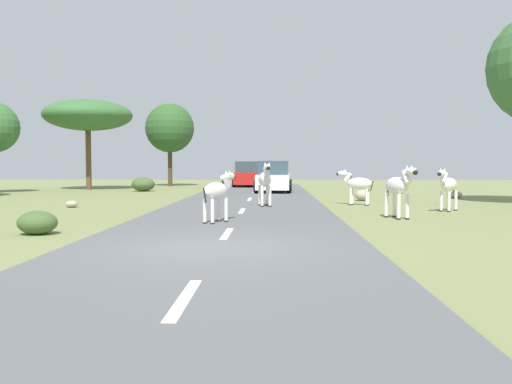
{
  "coord_description": "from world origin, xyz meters",
  "views": [
    {
      "loc": [
        1.21,
        -10.37,
        1.65
      ],
      "look_at": [
        0.62,
        8.45,
        0.67
      ],
      "focal_mm": 38.39,
      "sensor_mm": 36.0,
      "label": 1
    }
  ],
  "objects_px": {
    "zebra_4": "(448,186)",
    "bush_0": "(37,223)",
    "car_0": "(274,178)",
    "zebra_3": "(357,184)",
    "rock_0": "(72,204)",
    "tree_2": "(170,128)",
    "bush_1": "(143,184)",
    "zebra_2": "(398,187)",
    "rock_1": "(363,195)",
    "zebra_1": "(217,192)",
    "rock_3": "(456,195)",
    "tree_3": "(88,116)",
    "zebra_0": "(265,180)",
    "car_1": "(248,175)"
  },
  "relations": [
    {
      "from": "zebra_0",
      "to": "zebra_2",
      "type": "height_order",
      "value": "zebra_0"
    },
    {
      "from": "tree_2",
      "to": "zebra_1",
      "type": "bearing_deg",
      "value": -76.46
    },
    {
      "from": "zebra_0",
      "to": "zebra_3",
      "type": "relative_size",
      "value": 1.23
    },
    {
      "from": "tree_2",
      "to": "bush_1",
      "type": "xyz_separation_m",
      "value": [
        -0.21,
        -7.4,
        -3.79
      ]
    },
    {
      "from": "zebra_3",
      "to": "rock_3",
      "type": "bearing_deg",
      "value": -27.09
    },
    {
      "from": "tree_2",
      "to": "tree_3",
      "type": "bearing_deg",
      "value": -127.61
    },
    {
      "from": "tree_2",
      "to": "bush_1",
      "type": "bearing_deg",
      "value": -91.65
    },
    {
      "from": "rock_0",
      "to": "rock_3",
      "type": "relative_size",
      "value": 0.81
    },
    {
      "from": "rock_1",
      "to": "car_1",
      "type": "bearing_deg",
      "value": 112.39
    },
    {
      "from": "car_1",
      "to": "zebra_3",
      "type": "bearing_deg",
      "value": -73.19
    },
    {
      "from": "zebra_2",
      "to": "bush_1",
      "type": "bearing_deg",
      "value": -71.78
    },
    {
      "from": "rock_0",
      "to": "zebra_3",
      "type": "bearing_deg",
      "value": 7.41
    },
    {
      "from": "bush_1",
      "to": "rock_3",
      "type": "relative_size",
      "value": 2.42
    },
    {
      "from": "zebra_1",
      "to": "rock_0",
      "type": "bearing_deg",
      "value": 166.96
    },
    {
      "from": "car_1",
      "to": "bush_0",
      "type": "bearing_deg",
      "value": -98.5
    },
    {
      "from": "zebra_4",
      "to": "bush_0",
      "type": "height_order",
      "value": "zebra_4"
    },
    {
      "from": "zebra_2",
      "to": "rock_3",
      "type": "bearing_deg",
      "value": -134.5
    },
    {
      "from": "car_1",
      "to": "bush_0",
      "type": "height_order",
      "value": "car_1"
    },
    {
      "from": "zebra_3",
      "to": "tree_2",
      "type": "height_order",
      "value": "tree_2"
    },
    {
      "from": "car_1",
      "to": "rock_0",
      "type": "distance_m",
      "value": 18.91
    },
    {
      "from": "tree_3",
      "to": "rock_0",
      "type": "relative_size",
      "value": 12.24
    },
    {
      "from": "car_0",
      "to": "zebra_3",
      "type": "bearing_deg",
      "value": -67.6
    },
    {
      "from": "zebra_1",
      "to": "bush_1",
      "type": "distance_m",
      "value": 18.56
    },
    {
      "from": "rock_0",
      "to": "rock_3",
      "type": "xyz_separation_m",
      "value": [
        16.26,
        5.92,
        0.04
      ]
    },
    {
      "from": "rock_1",
      "to": "rock_3",
      "type": "xyz_separation_m",
      "value": [
        4.72,
        1.86,
        -0.08
      ]
    },
    {
      "from": "zebra_4",
      "to": "tree_3",
      "type": "relative_size",
      "value": 0.27
    },
    {
      "from": "zebra_3",
      "to": "rock_0",
      "type": "xyz_separation_m",
      "value": [
        -10.89,
        -1.42,
        -0.72
      ]
    },
    {
      "from": "tree_3",
      "to": "rock_3",
      "type": "height_order",
      "value": "tree_3"
    },
    {
      "from": "tree_3",
      "to": "bush_0",
      "type": "distance_m",
      "value": 23.01
    },
    {
      "from": "zebra_1",
      "to": "zebra_2",
      "type": "distance_m",
      "value": 5.5
    },
    {
      "from": "zebra_2",
      "to": "tree_2",
      "type": "bearing_deg",
      "value": -81.84
    },
    {
      "from": "zebra_2",
      "to": "bush_0",
      "type": "xyz_separation_m",
      "value": [
        -9.22,
        -3.89,
        -0.69
      ]
    },
    {
      "from": "zebra_2",
      "to": "rock_1",
      "type": "xyz_separation_m",
      "value": [
        0.24,
        7.94,
        -0.72
      ]
    },
    {
      "from": "zebra_1",
      "to": "rock_1",
      "type": "distance_m",
      "value": 11.06
    },
    {
      "from": "bush_1",
      "to": "rock_1",
      "type": "bearing_deg",
      "value": -34.04
    },
    {
      "from": "car_0",
      "to": "bush_0",
      "type": "xyz_separation_m",
      "value": [
        -5.51,
        -18.28,
        -0.57
      ]
    },
    {
      "from": "rock_1",
      "to": "bush_1",
      "type": "bearing_deg",
      "value": 145.96
    },
    {
      "from": "car_1",
      "to": "tree_3",
      "type": "bearing_deg",
      "value": -158.19
    },
    {
      "from": "rock_1",
      "to": "zebra_1",
      "type": "bearing_deg",
      "value": -119.76
    },
    {
      "from": "zebra_2",
      "to": "rock_3",
      "type": "relative_size",
      "value": 2.91
    },
    {
      "from": "bush_1",
      "to": "tree_2",
      "type": "bearing_deg",
      "value": 88.35
    },
    {
      "from": "bush_0",
      "to": "rock_3",
      "type": "relative_size",
      "value": 1.61
    },
    {
      "from": "zebra_1",
      "to": "bush_0",
      "type": "xyz_separation_m",
      "value": [
        -3.97,
        -2.24,
        -0.62
      ]
    },
    {
      "from": "zebra_0",
      "to": "car_0",
      "type": "relative_size",
      "value": 0.4
    },
    {
      "from": "car_1",
      "to": "rock_3",
      "type": "xyz_separation_m",
      "value": [
        10.45,
        -12.07,
        -0.68
      ]
    },
    {
      "from": "zebra_4",
      "to": "zebra_0",
      "type": "bearing_deg",
      "value": 24.87
    },
    {
      "from": "rock_3",
      "to": "zebra_1",
      "type": "bearing_deg",
      "value": -131.72
    },
    {
      "from": "zebra_2",
      "to": "zebra_0",
      "type": "bearing_deg",
      "value": -62.36
    },
    {
      "from": "car_0",
      "to": "bush_0",
      "type": "bearing_deg",
      "value": -104.32
    },
    {
      "from": "zebra_0",
      "to": "car_1",
      "type": "distance_m",
      "value": 17.93
    }
  ]
}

